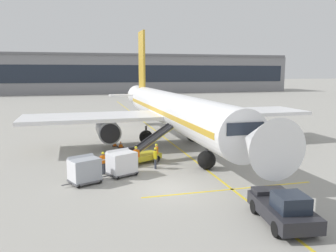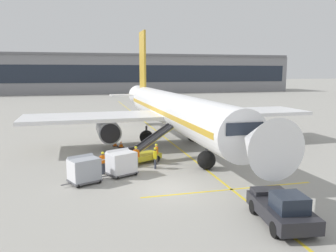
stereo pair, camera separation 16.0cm
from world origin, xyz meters
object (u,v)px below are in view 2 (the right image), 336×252
Objects in this scene: baggage_cart_lead at (121,162)px; belt_loader at (143,152)px; ground_crew_by_loader at (155,157)px; ground_crew_by_carts at (136,155)px; pushback_tug at (282,209)px; safety_cone_wingtip at (121,144)px; ground_crew_wingwalker at (103,161)px; safety_cone_engine_keepout at (120,152)px; baggage_cart_second at (84,169)px; ground_crew_marshaller at (156,152)px; parked_airplane at (172,111)px; safety_cone_nose_mark at (115,143)px.

belt_loader is at bearing 55.81° from baggage_cart_lead.
baggage_cart_lead is at bearing -159.72° from ground_crew_by_loader.
ground_crew_by_carts is (1.43, 1.86, -0.00)m from baggage_cart_lead.
pushback_tug is 20.68m from safety_cone_wingtip.
belt_loader is at bearing 104.78° from ground_crew_by_loader.
ground_crew_by_carts is (-0.82, -1.44, 0.13)m from belt_loader.
ground_crew_wingwalker reaches higher than safety_cone_engine_keepout.
pushback_tug is at bearing -43.39° from baggage_cart_second.
safety_cone_engine_keepout is (-2.63, 3.36, -0.63)m from ground_crew_marshaller.
safety_cone_wingtip is (-0.34, 7.63, -0.67)m from ground_crew_by_carts.
ground_crew_marshaller is 2.32× the size of safety_cone_engine_keepout.
ground_crew_by_carts and ground_crew_marshaller have the same top height.
baggage_cart_lead is 9.58m from safety_cone_wingtip.
ground_crew_by_carts is (-5.53, 12.19, 0.17)m from pushback_tug.
ground_crew_by_carts is (-1.41, 0.81, 0.00)m from ground_crew_by_loader.
ground_crew_wingwalker is 2.56× the size of safety_cone_wingtip.
parked_airplane is 9.81m from ground_crew_by_loader.
ground_crew_marshaller is at bearing -114.63° from parked_airplane.
baggage_cart_second is 1.61× the size of ground_crew_wingwalker.
ground_crew_wingwalker is at bearing -173.91° from ground_crew_by_loader.
safety_cone_engine_keepout is 4.39m from safety_cone_nose_mark.
safety_cone_nose_mark is (-1.70, 6.86, -0.58)m from belt_loader.
pushback_tug is at bearing -52.98° from ground_crew_wingwalker.
ground_crew_wingwalker is 5.53m from safety_cone_engine_keepout.
safety_cone_nose_mark is at bearing 109.08° from ground_crew_marshaller.
baggage_cart_second is 4.61× the size of safety_cone_nose_mark.
pushback_tug is 2.65× the size of ground_crew_marshaller.
baggage_cart_second is at bearing -156.40° from baggage_cart_lead.
baggage_cart_second is at bearing -130.44° from parked_airplane.
safety_cone_nose_mark is (-6.41, 20.49, -0.53)m from pushback_tug.
parked_airplane is 6.91m from safety_cone_nose_mark.
baggage_cart_lead is 1.61× the size of ground_crew_by_carts.
parked_airplane reaches higher than ground_crew_by_carts.
ground_crew_wingwalker is (-7.87, -9.12, -2.62)m from parked_airplane.
safety_cone_wingtip is (-2.14, 7.09, -0.67)m from ground_crew_marshaller.
parked_airplane reaches higher than baggage_cart_second.
ground_crew_marshaller is 7.43m from safety_cone_wingtip.
safety_cone_wingtip is 1.12× the size of safety_cone_nose_mark.
parked_airplane reaches higher than ground_crew_marshaller.
baggage_cart_second is at bearing -158.08° from ground_crew_by_loader.
parked_airplane is 6.41m from safety_cone_wingtip.
parked_airplane is at bearing 56.73° from ground_crew_by_carts.
safety_cone_wingtip is 0.86m from safety_cone_nose_mark.
pushback_tug is at bearing -72.63° from safety_cone_nose_mark.
safety_cone_engine_keepout is at bearing 128.01° from ground_crew_marshaller.
safety_cone_engine_keepout is at bearing 101.94° from ground_crew_by_carts.
parked_airplane is 7.44× the size of belt_loader.
ground_crew_wingwalker is at bearing -155.23° from ground_crew_by_carts.
safety_cone_wingtip is (-5.50, -0.23, -3.29)m from parked_airplane.
ground_crew_marshaller is 4.31m from safety_cone_engine_keepout.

